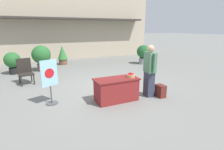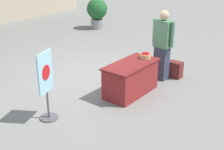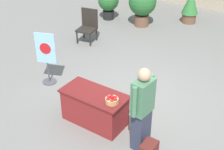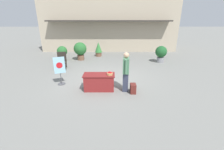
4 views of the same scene
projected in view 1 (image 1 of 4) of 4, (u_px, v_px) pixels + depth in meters
name	position (u px, v px, depth m)	size (l,w,h in m)	color
ground_plane	(110.00, 88.00, 6.85)	(120.00, 120.00, 0.00)	slate
storefront_building	(65.00, 27.00, 14.16)	(13.18, 4.47, 4.67)	#B7A88E
display_table	(116.00, 90.00, 5.59)	(1.40, 0.68, 0.73)	maroon
apple_basket	(131.00, 75.00, 5.62)	(0.26, 0.26, 0.16)	tan
person_visitor	(150.00, 71.00, 5.83)	(0.30, 0.61, 1.75)	#33384C
backpack	(160.00, 91.00, 5.93)	(0.24, 0.34, 0.42)	maroon
poster_board	(50.00, 81.00, 5.24)	(0.49, 0.36, 1.38)	#4C4C51
patio_chair	(25.00, 70.00, 7.28)	(0.64, 0.64, 1.06)	#28231E
potted_plant_near_left	(63.00, 55.00, 11.08)	(0.61, 0.61, 1.21)	brown
potted_plant_far_left	(41.00, 56.00, 9.40)	(0.98, 0.98, 1.38)	brown
potted_plant_far_right	(143.00, 53.00, 11.25)	(0.83, 0.83, 1.22)	gray
potted_plant_near_right	(12.00, 61.00, 8.77)	(0.78, 0.78, 1.11)	black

